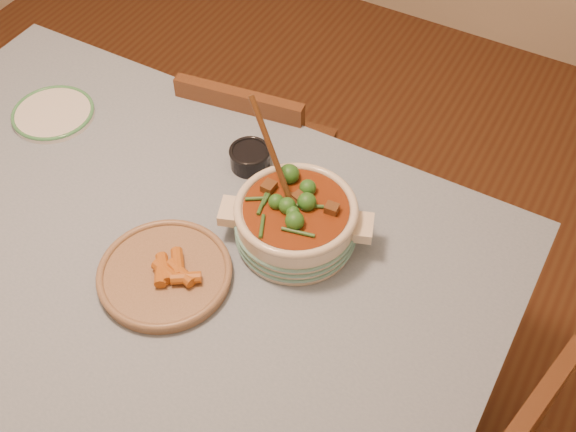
% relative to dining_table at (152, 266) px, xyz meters
% --- Properties ---
extents(floor, '(4.50, 4.50, 0.00)m').
position_rel_dining_table_xyz_m(floor, '(0.00, 0.00, -0.66)').
color(floor, '#4A2615').
rests_on(floor, ground).
extents(dining_table, '(1.68, 1.08, 0.76)m').
position_rel_dining_table_xyz_m(dining_table, '(0.00, 0.00, 0.00)').
color(dining_table, brown).
rests_on(dining_table, floor).
extents(stew_casserole, '(0.36, 0.35, 0.34)m').
position_rel_dining_table_xyz_m(stew_casserole, '(0.30, 0.18, 0.16)').
color(stew_casserole, beige).
rests_on(stew_casserole, dining_table).
extents(white_plate, '(0.28, 0.28, 0.02)m').
position_rel_dining_table_xyz_m(white_plate, '(-0.49, 0.24, 0.10)').
color(white_plate, silver).
rests_on(white_plate, dining_table).
extents(condiment_bowl, '(0.11, 0.11, 0.06)m').
position_rel_dining_table_xyz_m(condiment_bowl, '(0.08, 0.34, 0.12)').
color(condiment_bowl, black).
rests_on(condiment_bowl, dining_table).
extents(fried_plate, '(0.39, 0.39, 0.05)m').
position_rel_dining_table_xyz_m(fried_plate, '(0.10, -0.06, 0.11)').
color(fried_plate, '#9D7457').
rests_on(fried_plate, dining_table).
extents(chair_far, '(0.43, 0.43, 0.81)m').
position_rel_dining_table_xyz_m(chair_far, '(-0.08, 0.61, -0.20)').
color(chair_far, brown).
rests_on(chair_far, floor).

